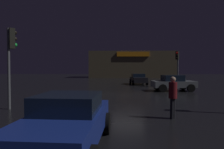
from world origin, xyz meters
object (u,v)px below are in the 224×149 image
(traffic_signal_main, at_px, (177,62))
(car_far, at_px, (138,79))
(traffic_signal_cross_left, at_px, (11,50))
(car_crossing, at_px, (173,83))
(pedestrian, at_px, (173,94))
(car_near, at_px, (68,121))
(store_building, at_px, (132,65))

(traffic_signal_main, distance_m, car_far, 5.92)
(traffic_signal_cross_left, relative_size, car_crossing, 1.04)
(traffic_signal_cross_left, distance_m, pedestrian, 8.19)
(traffic_signal_main, bearing_deg, traffic_signal_cross_left, -134.67)
(traffic_signal_main, xyz_separation_m, pedestrian, (-4.46, -14.16, -1.79))
(car_crossing, xyz_separation_m, pedestrian, (-2.94, -10.37, 0.26))
(traffic_signal_main, xyz_separation_m, car_near, (-8.03, -17.41, -2.08))
(store_building, relative_size, car_near, 4.61)
(pedestrian, bearing_deg, traffic_signal_main, 72.50)
(car_near, height_order, car_crossing, car_crossing)
(car_near, distance_m, pedestrian, 4.84)
(traffic_signal_cross_left, bearing_deg, car_far, 63.03)
(store_building, distance_m, car_far, 21.07)
(traffic_signal_main, distance_m, car_crossing, 4.57)
(store_building, relative_size, pedestrian, 11.01)
(traffic_signal_main, bearing_deg, car_far, 135.26)
(car_near, relative_size, pedestrian, 2.39)
(car_near, bearing_deg, car_crossing, 64.46)
(car_far, bearing_deg, car_crossing, -72.62)
(traffic_signal_main, height_order, pedestrian, traffic_signal_main)
(car_crossing, height_order, pedestrian, pedestrian)
(car_crossing, bearing_deg, store_building, 93.52)
(store_building, distance_m, traffic_signal_cross_left, 38.24)
(traffic_signal_cross_left, height_order, car_near, traffic_signal_cross_left)
(store_building, xyz_separation_m, car_far, (-0.65, -20.94, -2.26))
(car_crossing, bearing_deg, pedestrian, -105.81)
(car_far, relative_size, car_crossing, 1.01)
(traffic_signal_main, distance_m, pedestrian, 14.95)
(store_building, bearing_deg, car_crossing, -86.48)
(traffic_signal_cross_left, distance_m, car_far, 18.37)
(traffic_signal_main, relative_size, car_far, 1.00)
(car_near, height_order, car_far, car_near)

